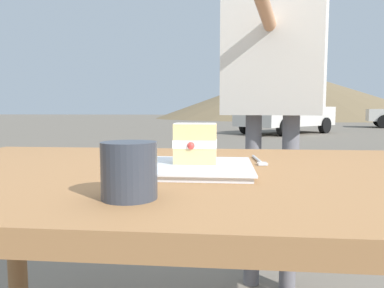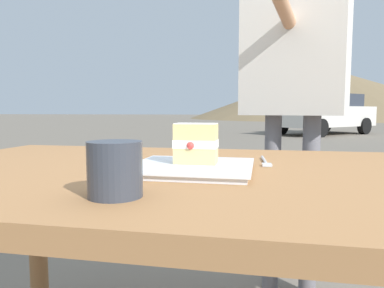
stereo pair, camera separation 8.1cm
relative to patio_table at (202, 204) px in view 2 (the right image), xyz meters
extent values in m
cylinder|color=olive|center=(-0.74, 0.40, -0.30)|extent=(0.07, 0.07, 0.69)
cube|color=olive|center=(0.00, 0.00, 0.07)|extent=(1.60, 0.91, 0.04)
cube|color=white|center=(-0.02, -0.04, 0.09)|extent=(0.27, 0.27, 0.01)
cube|color=white|center=(-0.02, -0.04, 0.10)|extent=(0.28, 0.28, 0.00)
cube|color=#E0C17A|center=(-0.01, -0.02, 0.12)|extent=(0.10, 0.06, 0.04)
cube|color=white|center=(-0.01, -0.02, 0.15)|extent=(0.10, 0.06, 0.02)
sphere|color=red|center=(0.02, 0.01, 0.15)|extent=(0.01, 0.01, 0.01)
sphere|color=red|center=(-0.03, 0.01, 0.15)|extent=(0.01, 0.01, 0.01)
sphere|color=red|center=(-0.02, -0.05, 0.15)|extent=(0.02, 0.02, 0.02)
cube|color=#E0C17A|center=(-0.01, -0.02, 0.18)|extent=(0.10, 0.06, 0.04)
cube|color=white|center=(-0.01, -0.02, 0.20)|extent=(0.10, 0.05, 0.00)
cylinder|color=silver|center=(0.15, 0.15, 0.09)|extent=(0.02, 0.14, 0.01)
cube|color=silver|center=(0.16, 0.07, 0.09)|extent=(0.03, 0.03, 0.01)
cylinder|color=#333842|center=(-0.09, -0.30, 0.13)|extent=(0.09, 0.09, 0.09)
cylinder|color=black|center=(-0.09, -0.30, 0.17)|extent=(0.08, 0.08, 0.00)
cylinder|color=slate|center=(0.20, 0.88, -0.21)|extent=(0.08, 0.08, 0.85)
cylinder|color=slate|center=(0.36, 0.82, -0.21)|extent=(0.08, 0.08, 0.85)
cube|color=beige|center=(0.28, 0.85, 0.51)|extent=(0.50, 0.33, 0.60)
cube|color=beige|center=(2.38, 12.87, 0.03)|extent=(4.14, 4.16, 0.72)
cube|color=#2D333D|center=(2.53, 13.02, 0.62)|extent=(2.72, 2.72, 0.46)
cylinder|color=black|center=(2.05, 11.34, -0.33)|extent=(0.58, 0.59, 0.61)
cylinder|color=black|center=(0.86, 12.52, -0.33)|extent=(0.58, 0.59, 0.61)
cylinder|color=black|center=(3.91, 13.22, -0.33)|extent=(0.58, 0.59, 0.61)
cylinder|color=black|center=(2.71, 14.40, -0.33)|extent=(0.58, 0.59, 0.61)
cone|color=brown|center=(7.61, 42.12, 2.19)|extent=(31.73, 31.73, 5.65)
camera|label=1|loc=(0.06, -0.84, 0.23)|focal=32.89mm
camera|label=2|loc=(0.14, -0.83, 0.23)|focal=32.89mm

